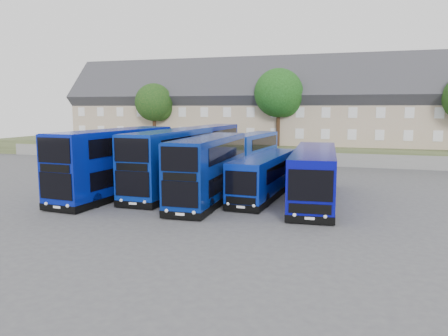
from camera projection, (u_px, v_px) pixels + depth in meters
ground at (180, 207)px, 29.04m from camera, size 120.00×120.00×0.00m
retaining_wall at (259, 157)px, 51.67m from camera, size 70.00×0.40×1.50m
earth_bank at (274, 148)px, 61.10m from camera, size 80.00×20.00×2.00m
terrace_row at (269, 107)px, 56.55m from camera, size 54.00×10.40×11.20m
dd_front_left at (115, 164)px, 32.62m from camera, size 3.85×12.55×4.92m
dd_front_mid at (171, 162)px, 33.68m from camera, size 2.84×12.11×4.81m
dd_front_right at (209, 170)px, 30.56m from camera, size 2.88×11.40×4.50m
dd_rear_left at (210, 149)px, 45.43m from camera, size 2.88×11.75×4.65m
dd_rear_right at (252, 155)px, 42.83m from camera, size 3.22×10.27×4.01m
coach_east_a at (264, 176)px, 32.33m from camera, size 3.03×11.42×3.09m
coach_east_b at (314, 176)px, 30.69m from camera, size 3.65×13.54×3.66m
tree_west at (155, 104)px, 55.86m from camera, size 4.80×4.80×7.65m
tree_mid at (280, 95)px, 51.55m from camera, size 5.76×5.76×9.18m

